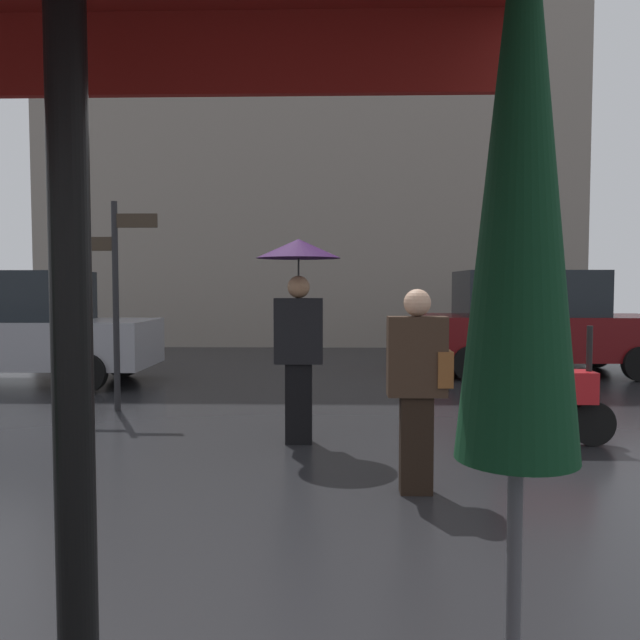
{
  "coord_description": "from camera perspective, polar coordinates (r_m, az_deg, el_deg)",
  "views": [
    {
      "loc": [
        0.77,
        -2.44,
        1.65
      ],
      "look_at": [
        0.55,
        5.86,
        1.19
      ],
      "focal_mm": 35.23,
      "sensor_mm": 36.0,
      "label": 1
    }
  ],
  "objects": [
    {
      "name": "pedestrian_with_bag",
      "position": [
        5.01,
        8.94,
        -5.24
      ],
      "size": [
        0.5,
        0.24,
        1.62
      ],
      "rotation": [
        0.0,
        0.0,
        3.4
      ],
      "color": "black",
      "rests_on": "ground"
    },
    {
      "name": "parked_car_right",
      "position": [
        12.33,
        18.87,
        -0.21
      ],
      "size": [
        4.47,
        2.05,
        1.91
      ],
      "rotation": [
        0.0,
        0.0,
        3.1
      ],
      "color": "#590C0F",
      "rests_on": "ground"
    },
    {
      "name": "building_block",
      "position": [
        18.93,
        -0.96,
        20.94
      ],
      "size": [
        14.66,
        2.9,
        14.85
      ],
      "primitive_type": "cube",
      "color": "gray",
      "rests_on": "ground"
    },
    {
      "name": "parked_scooter",
      "position": [
        6.86,
        19.48,
        -6.16
      ],
      "size": [
        1.41,
        0.32,
        1.23
      ],
      "rotation": [
        0.0,
        0.0,
        0.1
      ],
      "color": "black",
      "rests_on": "ground"
    },
    {
      "name": "pedestrian_with_umbrella",
      "position": [
        6.48,
        -1.96,
        2.29
      ],
      "size": [
        0.88,
        0.88,
        2.12
      ],
      "rotation": [
        0.0,
        0.0,
        0.83
      ],
      "color": "black",
      "rests_on": "ground"
    },
    {
      "name": "street_signpost",
      "position": [
        8.62,
        -18.05,
        3.15
      ],
      "size": [
        1.08,
        0.08,
        2.74
      ],
      "color": "black",
      "rests_on": "ground"
    },
    {
      "name": "folded_patio_umbrella_near",
      "position": [
        1.52,
        17.73,
        9.33
      ],
      "size": [
        0.42,
        0.42,
        2.69
      ],
      "color": "black",
      "rests_on": "ground"
    },
    {
      "name": "parked_car_left",
      "position": [
        11.6,
        -25.65,
        -0.63
      ],
      "size": [
        4.27,
        1.84,
        1.88
      ],
      "rotation": [
        0.0,
        0.0,
        -0.17
      ],
      "color": "gray",
      "rests_on": "ground"
    }
  ]
}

